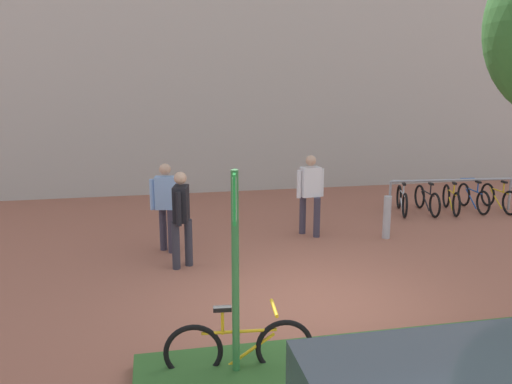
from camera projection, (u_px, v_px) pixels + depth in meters
name	position (u px, v px, depth m)	size (l,w,h in m)	color
ground_plane	(316.00, 307.00, 7.72)	(60.00, 60.00, 0.00)	#9E5B47
building_facade	(227.00, 16.00, 15.01)	(28.00, 1.20, 10.00)	#B2ADA3
planter_strip	(434.00, 354.00, 6.25)	(7.00, 1.10, 0.16)	#336028
parking_sign_post	(235.00, 248.00, 5.47)	(0.10, 0.36, 2.39)	#2D7238
bike_at_sign	(240.00, 348.00, 5.85)	(1.68, 0.42, 0.86)	black
bike_rack_cluster	(451.00, 198.00, 13.11)	(3.20, 1.76, 0.83)	#99999E
bollard_steel	(387.00, 217.00, 10.91)	(0.16, 0.16, 0.90)	#ADADB2
person_suited_dark	(181.00, 213.00, 9.12)	(0.37, 0.60, 1.72)	#2D2D38
person_shirt_white	(166.00, 202.00, 9.98)	(0.60, 0.34, 1.72)	#383342
person_shirt_blue	(310.00, 190.00, 11.00)	(0.61, 0.45, 1.72)	#383342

